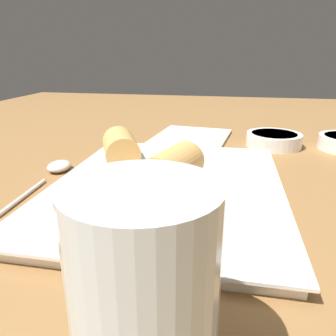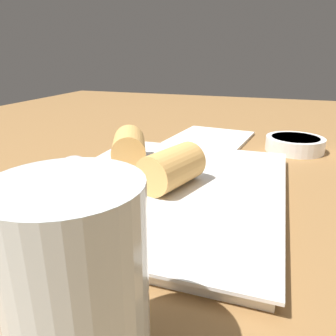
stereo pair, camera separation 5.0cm
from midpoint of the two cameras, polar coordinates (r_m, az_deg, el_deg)
The scene contains 8 objects.
table_surface at distance 42.56cm, azimuth -4.84°, elevation -4.11°, with size 180.00×140.00×2.00cm.
serving_plate at distance 38.90cm, azimuth -3.69°, elevation -3.61°, with size 32.80×26.31×1.50cm.
roll_front_left at distance 45.54cm, azimuth -11.44°, elevation 3.51°, with size 8.73×7.18×4.49cm.
roll_front_right at distance 37.05cm, azimuth -2.65°, elevation 0.16°, with size 8.70×6.57×4.49cm.
dipping_bowl_near at distance 60.70cm, azimuth 15.73°, elevation 4.79°, with size 9.60×9.60×2.42cm.
spoon at distance 48.85cm, azimuth -21.83°, elevation -0.26°, with size 16.47×3.33×1.41cm.
napkin at distance 64.06cm, azimuth 1.87°, elevation 5.34°, with size 17.42×15.36×0.60cm.
drinking_glass at distance 16.51cm, azimuth -13.47°, elevation -21.00°, with size 6.92×6.92×10.90cm.
Camera 1 is at (38.13, 8.33, 18.05)cm, focal length 35.00 mm.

